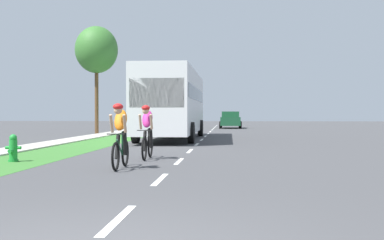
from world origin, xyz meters
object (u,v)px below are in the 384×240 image
Objects in this scene: fire_hydrant_green at (13,148)px; cyclist_lead at (120,135)px; cyclist_trailing at (147,131)px; bus_white at (173,101)px; street_tree_near at (96,50)px; sedan_dark_green at (230,120)px.

cyclist_lead is (3.35, -1.45, 0.44)m from fire_hydrant_green.
fire_hydrant_green is 0.44× the size of cyclist_trailing.
cyclist_lead is 13.75m from bus_white.
sedan_dark_green is at bearing 57.56° from street_tree_near.
bus_white is at bearing -99.04° from sedan_dark_green.
bus_white reaches higher than cyclist_trailing.
sedan_dark_green is at bearing 80.96° from bus_white.
fire_hydrant_green is at bearing -103.94° from bus_white.
cyclist_lead is 1.00× the size of cyclist_trailing.
bus_white is at bearing 92.74° from cyclist_trailing.
street_tree_near is at bearing 110.21° from cyclist_trailing.
fire_hydrant_green is 3.67m from cyclist_lead.
cyclist_trailing is at bearing 84.79° from cyclist_lead.
sedan_dark_green is at bearing 79.03° from fire_hydrant_green.
bus_white is (3.04, 12.25, 1.61)m from fire_hydrant_green.
fire_hydrant_green is 0.11× the size of street_tree_near.
street_tree_near reaches higher than bus_white.
cyclist_trailing is 0.25× the size of street_tree_near.
cyclist_lead is at bearing -72.88° from street_tree_near.
bus_white is at bearing 91.28° from cyclist_lead.
street_tree_near reaches higher than fire_hydrant_green.
cyclist_lead is at bearing -88.72° from bus_white.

